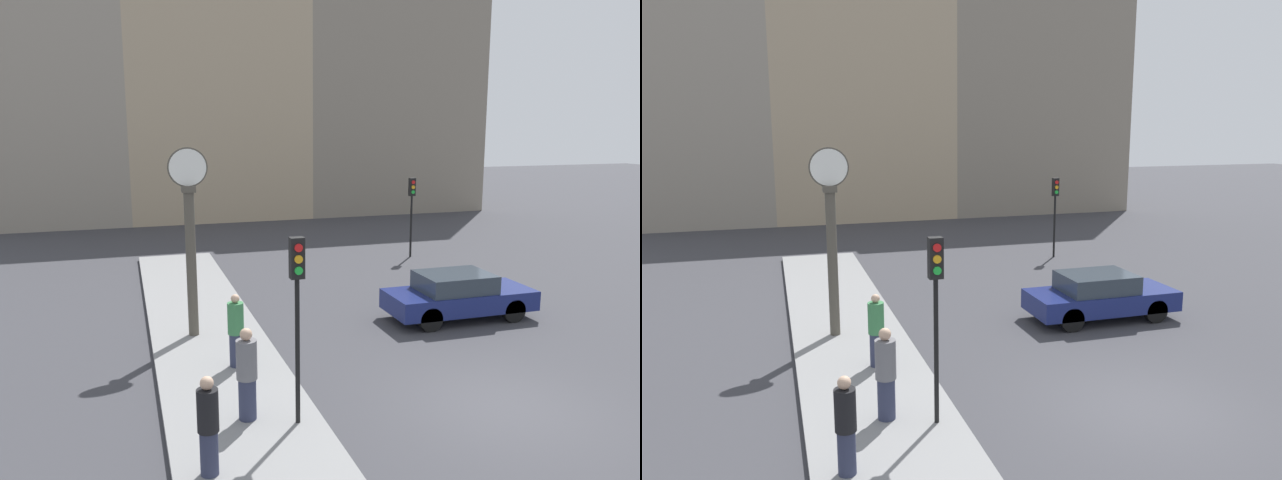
% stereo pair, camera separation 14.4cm
% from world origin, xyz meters
% --- Properties ---
extents(ground_plane, '(120.00, 120.00, 0.00)m').
position_xyz_m(ground_plane, '(0.00, 0.00, 0.00)').
color(ground_plane, '#38383D').
extents(sidewalk_corner, '(2.95, 18.46, 0.16)m').
position_xyz_m(sidewalk_corner, '(-5.27, 7.23, 0.08)').
color(sidewalk_corner, gray).
rests_on(sidewalk_corner, ground_plane).
extents(building_row, '(30.45, 5.00, 17.18)m').
position_xyz_m(building_row, '(-0.40, 27.73, 7.65)').
color(building_row, gray).
rests_on(building_row, ground_plane).
extents(sedan_car, '(4.36, 1.80, 1.39)m').
position_xyz_m(sedan_car, '(2.05, 5.49, 0.71)').
color(sedan_car, navy).
rests_on(sedan_car, ground_plane).
extents(traffic_light_near, '(0.26, 0.24, 3.57)m').
position_xyz_m(traffic_light_near, '(-4.31, 0.35, 2.73)').
color(traffic_light_near, black).
rests_on(traffic_light_near, sidewalk_corner).
extents(traffic_light_far, '(0.26, 0.24, 3.41)m').
position_xyz_m(traffic_light_far, '(4.50, 13.74, 2.46)').
color(traffic_light_far, black).
rests_on(traffic_light_far, ground_plane).
extents(street_clock, '(1.02, 0.35, 4.97)m').
position_xyz_m(street_clock, '(-5.63, 5.96, 2.78)').
color(street_clock, '#4C473D').
rests_on(street_clock, sidewalk_corner).
extents(pedestrian_black_jacket, '(0.35, 0.35, 1.68)m').
position_xyz_m(pedestrian_black_jacket, '(-6.15, -0.92, 1.00)').
color(pedestrian_black_jacket, '#2D334C').
rests_on(pedestrian_black_jacket, sidewalk_corner).
extents(pedestrian_green_hoodie, '(0.38, 0.38, 1.73)m').
position_xyz_m(pedestrian_green_hoodie, '(-4.92, 3.46, 1.02)').
color(pedestrian_green_hoodie, '#2D334C').
rests_on(pedestrian_green_hoodie, sidewalk_corner).
extents(pedestrian_grey_jacket, '(0.40, 0.40, 1.82)m').
position_xyz_m(pedestrian_grey_jacket, '(-5.19, 0.78, 1.06)').
color(pedestrian_grey_jacket, '#2D334C').
rests_on(pedestrian_grey_jacket, sidewalk_corner).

